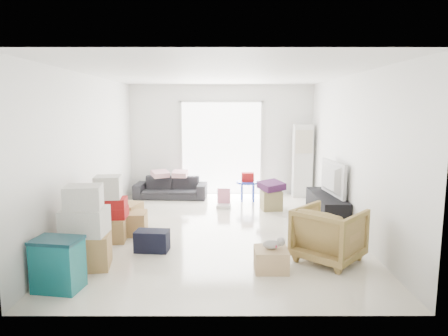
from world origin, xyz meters
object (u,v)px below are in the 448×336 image
television (327,191)px  ottoman (271,200)px  storage_bins (58,264)px  wood_crate (271,259)px  kids_table (248,181)px  sofa (171,184)px  armchair (329,232)px  tv_console (326,208)px  ac_tower (302,161)px

television → ottoman: bearing=40.4°
storage_bins → ottoman: 4.79m
ottoman → wood_crate: size_ratio=0.94×
kids_table → wood_crate: 4.00m
sofa → wood_crate: (1.89, -4.31, -0.19)m
storage_bins → armchair: bearing=14.8°
television → armchair: (-0.47, -1.95, -0.17)m
armchair → storage_bins: (-3.43, -0.91, -0.11)m
storage_bins → kids_table: (2.51, 4.57, 0.16)m
armchair → ottoman: armchair is taller
tv_console → ottoman: 1.31m
television → kids_table: (-1.39, 1.71, -0.12)m
sofa → ottoman: (2.27, -1.12, -0.13)m
tv_console → sofa: 3.80m
ac_tower → television: (0.05, -2.18, -0.28)m
storage_bins → ottoman: size_ratio=1.54×
armchair → wood_crate: size_ratio=1.94×
tv_console → ottoman: size_ratio=3.80×
ac_tower → ottoman: 1.69m
kids_table → ac_tower: bearing=19.3°
sofa → wood_crate: bearing=-63.3°
tv_console → sofa: sofa is taller
wood_crate → storage_bins: bearing=-167.3°
sofa → kids_table: bearing=-7.0°
ac_tower → armchair: bearing=-95.8°
tv_console → armchair: bearing=-103.5°
armchair → kids_table: bearing=-33.6°
ac_tower → ottoman: ac_tower is taller
ac_tower → television: bearing=-88.7°
storage_bins → wood_crate: (2.58, 0.58, -0.17)m
ottoman → wood_crate: bearing=-96.7°
armchair → wood_crate: bearing=63.3°
tv_console → kids_table: (-1.39, 1.71, 0.21)m
sofa → television: bearing=-29.3°
kids_table → sofa: bearing=170.0°
ac_tower → wood_crate: ac_tower is taller
kids_table → storage_bins: bearing=-118.8°
ac_tower → storage_bins: ac_tower is taller
storage_bins → wood_crate: bearing=12.7°
wood_crate → television: bearing=60.0°
ottoman → kids_table: size_ratio=0.62×
sofa → kids_table: 1.85m
armchair → kids_table: 3.77m
ac_tower → sofa: 3.21m
armchair → sofa: bearing=-13.2°
ac_tower → tv_console: bearing=-88.7°
ottoman → armchair: bearing=-80.6°
television → ottoman: 1.36m
ac_tower → tv_console: ac_tower is taller
television → storage_bins: (-3.90, -2.86, -0.27)m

